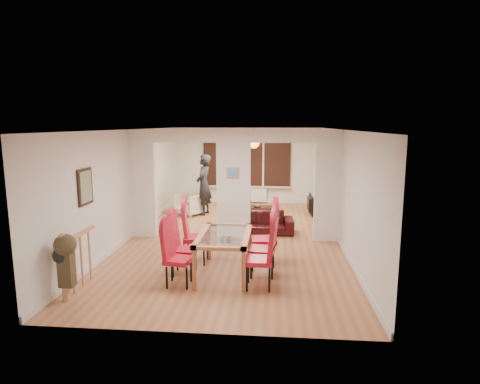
# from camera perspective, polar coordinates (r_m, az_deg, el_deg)

# --- Properties ---
(floor) EXTENTS (5.00, 9.00, 0.01)m
(floor) POSITION_cam_1_polar(r_m,az_deg,el_deg) (9.77, -0.90, -6.55)
(floor) COLOR #AC6C45
(floor) RESTS_ON ground
(room_walls) EXTENTS (5.00, 9.00, 2.60)m
(room_walls) POSITION_cam_1_polar(r_m,az_deg,el_deg) (9.49, -0.92, 1.00)
(room_walls) COLOR silver
(room_walls) RESTS_ON floor
(divider_wall) EXTENTS (5.00, 0.18, 2.60)m
(divider_wall) POSITION_cam_1_polar(r_m,az_deg,el_deg) (9.49, -0.92, 1.00)
(divider_wall) COLOR white
(divider_wall) RESTS_ON floor
(bay_window_blinds) EXTENTS (3.00, 0.08, 1.80)m
(bay_window_blinds) POSITION_cam_1_polar(r_m,az_deg,el_deg) (13.86, 0.96, 4.57)
(bay_window_blinds) COLOR black
(bay_window_blinds) RESTS_ON room_walls
(radiator) EXTENTS (1.40, 0.08, 0.50)m
(radiator) POSITION_cam_1_polar(r_m,az_deg,el_deg) (13.98, 0.94, -0.35)
(radiator) COLOR white
(radiator) RESTS_ON floor
(pendant_light) EXTENTS (0.36, 0.36, 0.36)m
(pendant_light) POSITION_cam_1_polar(r_m,az_deg,el_deg) (12.67, 1.97, 7.03)
(pendant_light) COLOR orange
(pendant_light) RESTS_ON room_walls
(stair_newel) EXTENTS (0.40, 1.20, 1.10)m
(stair_newel) POSITION_cam_1_polar(r_m,az_deg,el_deg) (7.26, -21.84, -8.51)
(stair_newel) COLOR tan
(stair_newel) RESTS_ON floor
(wall_poster) EXTENTS (0.04, 0.52, 0.67)m
(wall_poster) POSITION_cam_1_polar(r_m,az_deg,el_deg) (7.82, -21.15, 0.71)
(wall_poster) COLOR gray
(wall_poster) RESTS_ON room_walls
(pillar_photo) EXTENTS (0.30, 0.03, 0.25)m
(pillar_photo) POSITION_cam_1_polar(r_m,az_deg,el_deg) (9.36, -0.99, 2.73)
(pillar_photo) COLOR #4C8CD8
(pillar_photo) RESTS_ON divider_wall
(dining_table) EXTENTS (0.92, 1.63, 0.77)m
(dining_table) POSITION_cam_1_polar(r_m,az_deg,el_deg) (7.40, -2.22, -8.82)
(dining_table) COLOR #A7663D
(dining_table) RESTS_ON floor
(dining_chair_la) EXTENTS (0.49, 0.49, 1.05)m
(dining_chair_la) POSITION_cam_1_polar(r_m,az_deg,el_deg) (6.95, -8.72, -8.93)
(dining_chair_la) COLOR #B01228
(dining_chair_la) RESTS_ON floor
(dining_chair_lb) EXTENTS (0.46, 0.46, 1.07)m
(dining_chair_lb) POSITION_cam_1_polar(r_m,az_deg,el_deg) (7.43, -7.97, -7.61)
(dining_chair_lb) COLOR #B01228
(dining_chair_lb) RESTS_ON floor
(dining_chair_lc) EXTENTS (0.54, 0.54, 1.18)m
(dining_chair_lc) POSITION_cam_1_polar(r_m,az_deg,el_deg) (8.00, -6.33, -5.91)
(dining_chair_lc) COLOR #B01228
(dining_chair_lc) RESTS_ON floor
(dining_chair_ra) EXTENTS (0.45, 0.45, 1.12)m
(dining_chair_ra) POSITION_cam_1_polar(r_m,az_deg,el_deg) (6.78, 2.68, -9.01)
(dining_chair_ra) COLOR #B01228
(dining_chair_ra) RESTS_ON floor
(dining_chair_rb) EXTENTS (0.51, 0.51, 1.13)m
(dining_chair_rb) POSITION_cam_1_polar(r_m,az_deg,el_deg) (7.30, 3.17, -7.59)
(dining_chair_rb) COLOR #B01228
(dining_chair_rb) RESTS_ON floor
(dining_chair_rc) EXTENTS (0.53, 0.53, 1.19)m
(dining_chair_rc) POSITION_cam_1_polar(r_m,az_deg,el_deg) (7.84, 3.37, -6.16)
(dining_chair_rc) COLOR #B01228
(dining_chair_rc) RESTS_ON floor
(sofa) EXTENTS (1.88, 0.81, 0.54)m
(sofa) POSITION_cam_1_polar(r_m,az_deg,el_deg) (10.18, 2.38, -4.34)
(sofa) COLOR black
(sofa) RESTS_ON floor
(armchair) EXTENTS (0.98, 0.99, 0.66)m
(armchair) POSITION_cam_1_polar(r_m,az_deg,el_deg) (12.23, -7.18, -1.73)
(armchair) COLOR beige
(armchair) RESTS_ON floor
(person) EXTENTS (0.72, 0.53, 1.83)m
(person) POSITION_cam_1_polar(r_m,az_deg,el_deg) (12.14, -5.16, 1.03)
(person) COLOR black
(person) RESTS_ON floor
(television) EXTENTS (1.01, 0.15, 0.58)m
(television) POSITION_cam_1_polar(r_m,az_deg,el_deg) (12.50, 9.63, -1.74)
(television) COLOR black
(television) RESTS_ON floor
(coffee_table) EXTENTS (1.06, 0.68, 0.22)m
(coffee_table) POSITION_cam_1_polar(r_m,az_deg,el_deg) (12.35, 2.35, -2.58)
(coffee_table) COLOR black
(coffee_table) RESTS_ON floor
(bottle) EXTENTS (0.07, 0.07, 0.27)m
(bottle) POSITION_cam_1_polar(r_m,az_deg,el_deg) (12.30, 1.21, -1.46)
(bottle) COLOR #143F19
(bottle) RESTS_ON coffee_table
(bowl) EXTENTS (0.22, 0.22, 0.05)m
(bowl) POSITION_cam_1_polar(r_m,az_deg,el_deg) (12.21, 2.42, -2.06)
(bowl) COLOR black
(bowl) RESTS_ON coffee_table
(shoes) EXTENTS (0.23, 0.25, 0.10)m
(shoes) POSITION_cam_1_polar(r_m,az_deg,el_deg) (9.44, -2.04, -6.84)
(shoes) COLOR black
(shoes) RESTS_ON floor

